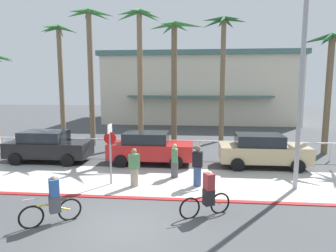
{
  "coord_description": "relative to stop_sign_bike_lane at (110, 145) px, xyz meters",
  "views": [
    {
      "loc": [
        2.17,
        -8.21,
        4.2
      ],
      "look_at": [
        0.8,
        6.0,
        2.19
      ],
      "focal_mm": 31.87,
      "sensor_mm": 36.0,
      "label": 1
    }
  ],
  "objects": [
    {
      "name": "car_tan_3",
      "position": [
        6.92,
        3.31,
        -0.81
      ],
      "size": [
        4.4,
        2.02,
        1.69
      ],
      "color": "tan",
      "rests_on": "ground"
    },
    {
      "name": "car_red_2",
      "position": [
        1.12,
        3.41,
        -0.81
      ],
      "size": [
        4.4,
        2.02,
        1.69
      ],
      "color": "red",
      "rests_on": "ground"
    },
    {
      "name": "palm_tree_5",
      "position": [
        5.38,
        10.3,
        4.84
      ],
      "size": [
        3.26,
        3.13,
        8.98
      ],
      "color": "#756047",
      "rests_on": "ground"
    },
    {
      "name": "building_backdrop",
      "position": [
        3.8,
        24.07,
        2.13
      ],
      "size": [
        21.0,
        12.86,
        7.59
      ],
      "color": "beige",
      "rests_on": "ground"
    },
    {
      "name": "rail_fence",
      "position": [
        1.4,
        4.85,
        -0.84
      ],
      "size": [
        23.78,
        0.08,
        1.04
      ],
      "color": "white",
      "rests_on": "ground"
    },
    {
      "name": "pedestrian_1",
      "position": [
        3.63,
        0.1,
        -0.88
      ],
      "size": [
        0.44,
        0.37,
        1.72
      ],
      "color": "#384C7A",
      "rests_on": "ground"
    },
    {
      "name": "car_black_1",
      "position": [
        -4.44,
        3.29,
        -0.81
      ],
      "size": [
        4.4,
        2.02,
        1.69
      ],
      "color": "black",
      "rests_on": "ground"
    },
    {
      "name": "palm_tree_6",
      "position": [
        11.33,
        6.72,
        3.81
      ],
      "size": [
        3.57,
        3.11,
        7.16
      ],
      "color": "brown",
      "rests_on": "ground"
    },
    {
      "name": "palm_tree_2",
      "position": [
        -3.51,
        7.83,
        4.77
      ],
      "size": [
        3.22,
        3.17,
        9.11
      ],
      "color": "#756047",
      "rests_on": "ground"
    },
    {
      "name": "sidewalk_strip",
      "position": [
        1.4,
        0.55,
        -1.67
      ],
      "size": [
        44.0,
        4.0,
        0.02
      ],
      "primitive_type": "cube",
      "color": "beige",
      "rests_on": "ground"
    },
    {
      "name": "pedestrian_0",
      "position": [
        2.61,
        1.15,
        -0.96
      ],
      "size": [
        0.33,
        0.4,
        1.56
      ],
      "color": "#4C4C51",
      "rests_on": "ground"
    },
    {
      "name": "streetlight_curb",
      "position": [
        7.56,
        -0.1,
        2.6
      ],
      "size": [
        0.24,
        2.54,
        7.5
      ],
      "color": "#9EA0A5",
      "rests_on": "ground"
    },
    {
      "name": "palm_tree_3",
      "position": [
        -0.28,
        8.27,
        4.95
      ],
      "size": [
        3.25,
        3.05,
        9.13
      ],
      "color": "#846B4C",
      "rests_on": "ground"
    },
    {
      "name": "palm_tree_4",
      "position": [
        2.16,
        6.93,
        4.16
      ],
      "size": [
        3.39,
        3.28,
        8.04
      ],
      "color": "brown",
      "rests_on": "ground"
    },
    {
      "name": "stop_sign_bike_lane",
      "position": [
        0.0,
        0.0,
        0.0
      ],
      "size": [
        0.52,
        0.56,
        2.56
      ],
      "color": "gray",
      "rests_on": "ground"
    },
    {
      "name": "ground_plane",
      "position": [
        1.4,
        6.35,
        -1.68
      ],
      "size": [
        80.0,
        80.0,
        0.0
      ],
      "primitive_type": "plane",
      "color": "#424447"
    },
    {
      "name": "pedestrian_2",
      "position": [
        1.05,
        -0.18,
        -0.94
      ],
      "size": [
        0.46,
        0.47,
        1.61
      ],
      "color": "gray",
      "rests_on": "ground"
    },
    {
      "name": "curb_paint",
      "position": [
        1.4,
        -1.45,
        -1.66
      ],
      "size": [
        44.0,
        0.24,
        0.03
      ],
      "primitive_type": "cube",
      "color": "maroon",
      "rests_on": "ground"
    },
    {
      "name": "cyclist_red_0",
      "position": [
        3.94,
        -2.65,
        -0.98
      ],
      "size": [
        1.65,
        0.88,
        1.5
      ],
      "color": "black",
      "rests_on": "ground"
    },
    {
      "name": "cyclist_yellow_1",
      "position": [
        -0.71,
        -3.66,
        -0.98
      ],
      "size": [
        1.52,
        1.1,
        1.5
      ],
      "color": "black",
      "rests_on": "ground"
    },
    {
      "name": "palm_tree_1",
      "position": [
        -6.64,
        9.93,
        4.57
      ],
      "size": [
        2.94,
        3.32,
        8.56
      ],
      "color": "#756047",
      "rests_on": "ground"
    }
  ]
}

